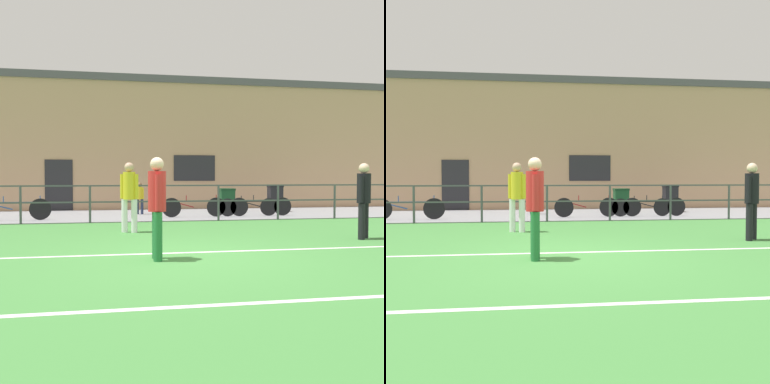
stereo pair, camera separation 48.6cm
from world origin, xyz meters
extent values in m
cube|color=#42843D|center=(0.00, 0.00, -0.02)|extent=(60.00, 44.00, 0.04)
cube|color=white|center=(0.00, 0.37, 0.00)|extent=(36.00, 0.11, 0.00)
cube|color=white|center=(0.00, -2.93, 0.00)|extent=(36.00, 0.11, 0.00)
cube|color=gray|center=(0.00, 8.50, 0.01)|extent=(48.00, 5.00, 0.02)
cylinder|color=#474C51|center=(-4.00, 6.00, 0.57)|extent=(0.07, 0.07, 1.15)
cylinder|color=#474C51|center=(-2.00, 6.00, 0.57)|extent=(0.07, 0.07, 1.15)
cylinder|color=#474C51|center=(0.00, 6.00, 0.57)|extent=(0.07, 0.07, 1.15)
cylinder|color=#474C51|center=(2.00, 6.00, 0.57)|extent=(0.07, 0.07, 1.15)
cylinder|color=#474C51|center=(4.00, 6.00, 0.57)|extent=(0.07, 0.07, 1.15)
cylinder|color=#474C51|center=(6.00, 6.00, 0.57)|extent=(0.07, 0.07, 1.15)
cube|color=#474C51|center=(0.00, 6.00, 1.13)|extent=(36.00, 0.04, 0.04)
cube|color=#474C51|center=(0.00, 6.00, 0.63)|extent=(36.00, 0.04, 0.04)
cube|color=tan|center=(0.00, 12.20, 2.70)|extent=(28.00, 2.40, 5.40)
cube|color=#232328|center=(-3.50, 10.98, 1.05)|extent=(1.10, 0.04, 2.10)
cube|color=#232328|center=(2.14, 10.98, 1.77)|extent=(1.80, 0.04, 1.10)
cube|color=#4C4C51|center=(0.00, 12.20, 5.55)|extent=(28.00, 2.56, 0.30)
cylinder|color=black|center=(4.34, 1.52, 0.40)|extent=(0.15, 0.15, 0.81)
cylinder|color=black|center=(4.15, 1.35, 0.40)|extent=(0.15, 0.15, 0.81)
cylinder|color=black|center=(4.25, 1.43, 1.14)|extent=(0.30, 0.30, 0.67)
sphere|color=beige|center=(4.25, 1.43, 1.59)|extent=(0.23, 0.23, 0.23)
cylinder|color=black|center=(4.38, 1.55, 1.13)|extent=(0.11, 0.11, 0.60)
cylinder|color=black|center=(4.11, 1.31, 1.13)|extent=(0.11, 0.11, 0.60)
cylinder|color=#237038|center=(-0.57, -0.35, 0.41)|extent=(0.15, 0.15, 0.82)
cylinder|color=#237038|center=(-0.57, -0.09, 0.41)|extent=(0.15, 0.15, 0.82)
cylinder|color=red|center=(-0.57, -0.22, 1.16)|extent=(0.30, 0.30, 0.68)
sphere|color=beige|center=(-0.57, -0.22, 1.61)|extent=(0.23, 0.23, 0.23)
cylinder|color=red|center=(-0.56, -0.40, 1.14)|extent=(0.11, 0.11, 0.61)
cylinder|color=red|center=(-0.57, -0.04, 1.14)|extent=(0.11, 0.11, 0.61)
cylinder|color=white|center=(-1.02, 3.59, 0.42)|extent=(0.15, 0.15, 0.83)
cylinder|color=white|center=(-0.78, 3.49, 0.42)|extent=(0.15, 0.15, 0.83)
cylinder|color=gold|center=(-0.90, 3.54, 1.18)|extent=(0.31, 0.31, 0.69)
sphere|color=tan|center=(-0.90, 3.54, 1.64)|extent=(0.24, 0.24, 0.24)
cylinder|color=gold|center=(-1.07, 3.61, 1.16)|extent=(0.11, 0.11, 0.62)
cylinder|color=gold|center=(-0.73, 3.46, 1.16)|extent=(0.11, 0.11, 0.62)
cylinder|color=#232D4C|center=(-0.27, 8.57, 0.30)|extent=(0.10, 0.10, 0.55)
cylinder|color=#232D4C|center=(-0.43, 8.63, 0.30)|extent=(0.10, 0.10, 0.55)
cylinder|color=gold|center=(-0.35, 8.60, 0.80)|extent=(0.20, 0.20, 0.46)
sphere|color=brown|center=(-0.35, 8.60, 1.11)|extent=(0.16, 0.16, 0.16)
cylinder|color=gold|center=(-0.23, 8.56, 0.79)|extent=(0.07, 0.07, 0.41)
cylinder|color=gold|center=(-0.47, 8.64, 0.79)|extent=(0.07, 0.07, 0.41)
cylinder|color=black|center=(3.04, 7.20, 0.34)|extent=(0.65, 0.04, 0.65)
cylinder|color=black|center=(4.64, 7.20, 0.34)|extent=(0.65, 0.04, 0.65)
cube|color=black|center=(3.84, 7.20, 0.56)|extent=(1.25, 0.04, 0.04)
cube|color=black|center=(3.44, 7.20, 0.45)|extent=(0.78, 0.03, 0.23)
cylinder|color=black|center=(3.56, 7.20, 0.66)|extent=(0.03, 0.03, 0.20)
cylinder|color=black|center=(4.64, 7.20, 0.63)|extent=(0.03, 0.03, 0.28)
cylinder|color=black|center=(-3.61, 7.03, 0.36)|extent=(0.69, 0.04, 0.69)
cube|color=#234C99|center=(-4.43, 7.03, 0.59)|extent=(1.28, 0.04, 0.04)
cube|color=#234C99|center=(-4.84, 7.03, 0.47)|extent=(0.80, 0.03, 0.25)
cylinder|color=#234C99|center=(-4.72, 7.03, 0.69)|extent=(0.03, 0.03, 0.20)
cylinder|color=#234C99|center=(-3.61, 7.03, 0.66)|extent=(0.03, 0.03, 0.28)
cylinder|color=black|center=(2.62, 7.20, 0.33)|extent=(0.62, 0.04, 0.62)
cylinder|color=black|center=(4.12, 7.20, 0.33)|extent=(0.62, 0.04, 0.62)
cube|color=black|center=(3.37, 7.20, 0.54)|extent=(1.17, 0.04, 0.04)
cube|color=black|center=(3.00, 7.20, 0.43)|extent=(0.73, 0.03, 0.23)
cylinder|color=black|center=(3.11, 7.20, 0.64)|extent=(0.03, 0.03, 0.20)
cylinder|color=black|center=(4.12, 7.20, 0.61)|extent=(0.03, 0.03, 0.28)
cylinder|color=black|center=(0.65, 7.20, 0.35)|extent=(0.66, 0.04, 0.66)
cylinder|color=black|center=(2.21, 7.20, 0.35)|extent=(0.66, 0.04, 0.66)
cube|color=maroon|center=(1.43, 7.20, 0.57)|extent=(1.22, 0.04, 0.04)
cube|color=maroon|center=(1.04, 7.20, 0.46)|extent=(0.76, 0.03, 0.24)
cylinder|color=maroon|center=(1.16, 7.20, 0.67)|extent=(0.03, 0.03, 0.20)
cylinder|color=maroon|center=(2.21, 7.20, 0.64)|extent=(0.03, 0.03, 0.28)
cube|color=#194C28|center=(2.98, 8.68, 0.45)|extent=(0.53, 0.45, 0.86)
cube|color=#143D20|center=(2.98, 8.68, 0.92)|extent=(0.57, 0.48, 0.08)
cube|color=black|center=(5.01, 8.90, 0.51)|extent=(0.52, 0.43, 0.97)
cube|color=black|center=(5.01, 8.90, 1.03)|extent=(0.55, 0.46, 0.08)
camera|label=1|loc=(-1.27, -7.53, 1.40)|focal=40.85mm
camera|label=2|loc=(-0.79, -7.60, 1.40)|focal=40.85mm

